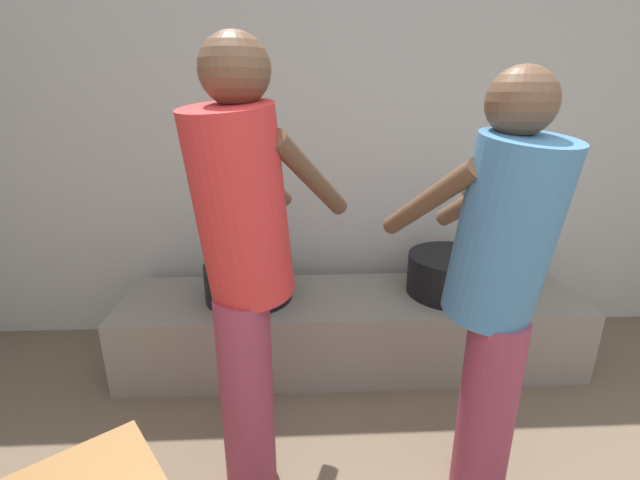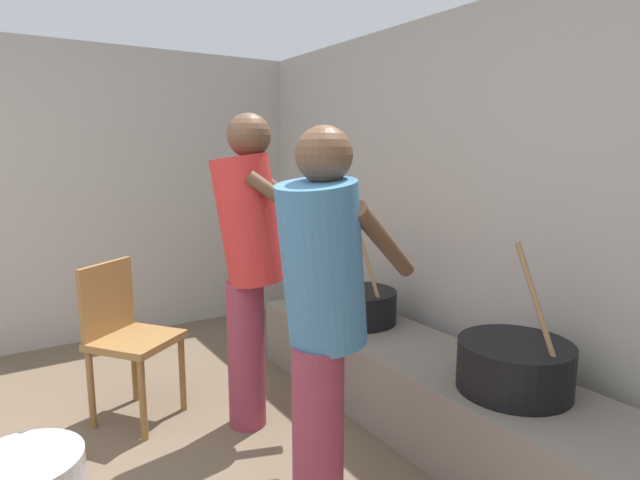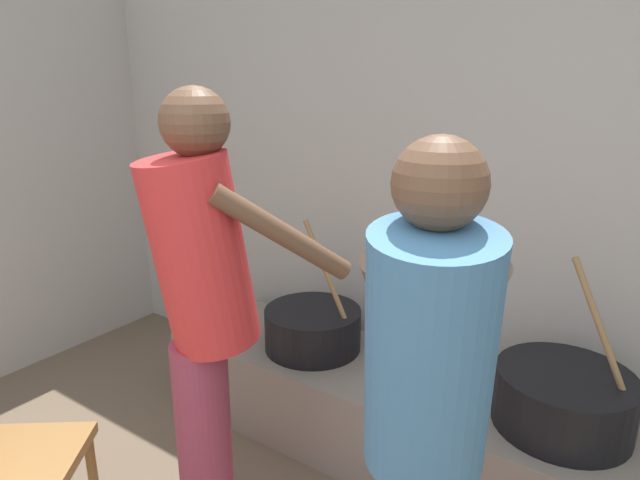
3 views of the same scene
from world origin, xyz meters
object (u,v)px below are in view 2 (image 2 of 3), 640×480
(cooking_pot_secondary, at_px, (514,366))
(metal_mixing_bowl, at_px, (23,473))
(cook_in_blue_shirt, at_px, (323,309))
(chair_brown_wood, at_px, (126,333))
(cook_in_red_shirt, at_px, (250,252))
(cooking_pot_main, at_px, (359,306))

(cooking_pot_secondary, relative_size, metal_mixing_bowl, 1.31)
(cook_in_blue_shirt, xyz_separation_m, chair_brown_wood, (-1.30, -0.44, -0.40))
(cook_in_red_shirt, height_order, metal_mixing_bowl, cook_in_red_shirt)
(cook_in_red_shirt, bearing_deg, cook_in_blue_shirt, -7.04)
(cook_in_blue_shirt, height_order, metal_mixing_bowl, cook_in_blue_shirt)
(cooking_pot_main, height_order, cook_in_blue_shirt, cook_in_blue_shirt)
(chair_brown_wood, bearing_deg, cooking_pot_secondary, 41.95)
(cooking_pot_main, bearing_deg, chair_brown_wood, -104.81)
(metal_mixing_bowl, bearing_deg, cooking_pot_main, 91.22)
(cooking_pot_main, distance_m, metal_mixing_bowl, 1.94)
(cook_in_red_shirt, distance_m, cook_in_blue_shirt, 0.86)
(chair_brown_wood, bearing_deg, cook_in_red_shirt, 50.83)
(cooking_pot_secondary, height_order, metal_mixing_bowl, cooking_pot_secondary)
(cooking_pot_secondary, relative_size, cook_in_blue_shirt, 0.43)
(cooking_pot_secondary, relative_size, cook_in_red_shirt, 0.40)
(chair_brown_wood, height_order, metal_mixing_bowl, chair_brown_wood)
(cook_in_red_shirt, xyz_separation_m, metal_mixing_bowl, (-0.06, -1.11, -0.89))
(cook_in_red_shirt, distance_m, chair_brown_wood, 0.85)
(cooking_pot_main, xyz_separation_m, metal_mixing_bowl, (0.04, -1.89, -0.45))
(cook_in_blue_shirt, distance_m, chair_brown_wood, 1.44)
(cook_in_red_shirt, xyz_separation_m, chair_brown_wood, (-0.45, -0.55, -0.47))
(cook_in_blue_shirt, distance_m, metal_mixing_bowl, 1.59)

